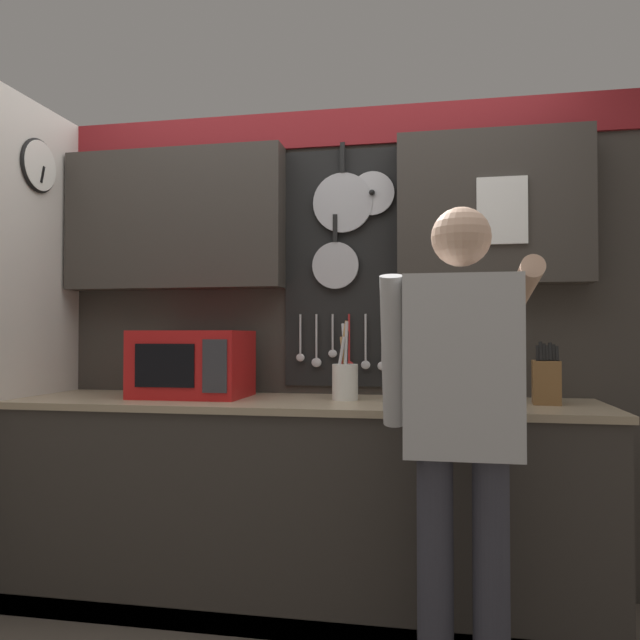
% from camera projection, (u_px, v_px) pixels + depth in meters
% --- Properties ---
extents(ground_plane, '(14.00, 14.00, 0.00)m').
position_uv_depth(ground_plane, '(302.00, 607.00, 2.73)').
color(ground_plane, brown).
extents(base_cabinet_counter, '(2.57, 0.65, 0.91)m').
position_uv_depth(base_cabinet_counter, '(302.00, 504.00, 2.74)').
color(base_cabinet_counter, '#38332D').
rests_on(base_cabinet_counter, ground_plane).
extents(back_wall_unit, '(3.14, 0.22, 2.31)m').
position_uv_depth(back_wall_unit, '(313.00, 284.00, 3.05)').
color(back_wall_unit, '#38332D').
rests_on(back_wall_unit, ground_plane).
extents(microwave, '(0.50, 0.37, 0.31)m').
position_uv_depth(microwave, '(193.00, 364.00, 2.90)').
color(microwave, red).
rests_on(microwave, base_cabinet_counter).
extents(knife_block, '(0.12, 0.16, 0.26)m').
position_uv_depth(knife_block, '(546.00, 381.00, 2.61)').
color(knife_block, brown).
rests_on(knife_block, base_cabinet_counter).
extents(utensil_crock, '(0.11, 0.11, 0.35)m').
position_uv_depth(utensil_crock, '(345.00, 378.00, 2.76)').
color(utensil_crock, white).
rests_on(utensil_crock, base_cabinet_counter).
extents(person, '(0.54, 0.64, 1.62)m').
position_uv_depth(person, '(462.00, 405.00, 2.07)').
color(person, '#383842').
rests_on(person, ground_plane).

